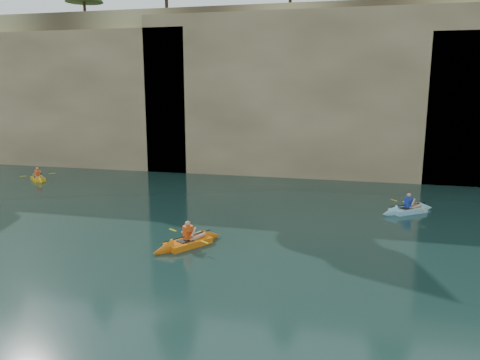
# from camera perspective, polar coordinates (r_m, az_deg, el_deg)

# --- Properties ---
(ground) EXTENTS (160.00, 160.00, 0.00)m
(ground) POSITION_cam_1_polar(r_m,az_deg,el_deg) (12.59, -10.91, -18.43)
(ground) COLOR black
(ground) RESTS_ON ground
(cliff) EXTENTS (70.00, 16.00, 12.00)m
(cliff) POSITION_cam_1_polar(r_m,az_deg,el_deg) (40.13, 7.26, 11.06)
(cliff) COLOR tan
(cliff) RESTS_ON ground
(cliff_slab_west) EXTENTS (26.00, 2.40, 10.56)m
(cliff_slab_west) POSITION_cam_1_polar(r_m,az_deg,el_deg) (40.83, -23.72, 9.19)
(cliff_slab_west) COLOR tan
(cliff_slab_west) RESTS_ON ground
(cliff_slab_center) EXTENTS (24.00, 2.40, 11.40)m
(cliff_slab_center) POSITION_cam_1_polar(r_m,az_deg,el_deg) (32.56, 9.22, 10.40)
(cliff_slab_center) COLOR tan
(cliff_slab_center) RESTS_ON ground
(sea_cave_west) EXTENTS (4.50, 1.00, 4.00)m
(sea_cave_west) POSITION_cam_1_polar(r_m,az_deg,el_deg) (39.34, -21.59, 4.50)
(sea_cave_west) COLOR black
(sea_cave_west) RESTS_ON ground
(sea_cave_center) EXTENTS (3.50, 1.00, 3.20)m
(sea_cave_center) POSITION_cam_1_polar(r_m,az_deg,el_deg) (33.30, -1.46, 3.48)
(sea_cave_center) COLOR black
(sea_cave_center) RESTS_ON ground
(sea_cave_east) EXTENTS (5.00, 1.00, 4.50)m
(sea_cave_east) POSITION_cam_1_polar(r_m,az_deg,el_deg) (32.46, 23.16, 3.51)
(sea_cave_east) COLOR black
(sea_cave_east) RESTS_ON ground
(kayaker_orange) EXTENTS (2.45, 3.22, 1.27)m
(kayaker_orange) POSITION_cam_1_polar(r_m,az_deg,el_deg) (18.71, -6.34, -7.55)
(kayaker_orange) COLOR orange
(kayaker_orange) RESTS_ON ground
(kayaker_yellow) EXTENTS (2.47, 2.36, 1.12)m
(kayaker_yellow) POSITION_cam_1_polar(r_m,az_deg,el_deg) (33.91, -23.39, 0.18)
(kayaker_yellow) COLOR #EEB114
(kayaker_yellow) RESTS_ON ground
(kayaker_ltblue_mid) EXTENTS (3.01, 2.59, 1.24)m
(kayaker_ltblue_mid) POSITION_cam_1_polar(r_m,az_deg,el_deg) (24.75, 19.79, -3.44)
(kayaker_ltblue_mid) COLOR #85C5DF
(kayaker_ltblue_mid) RESTS_ON ground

